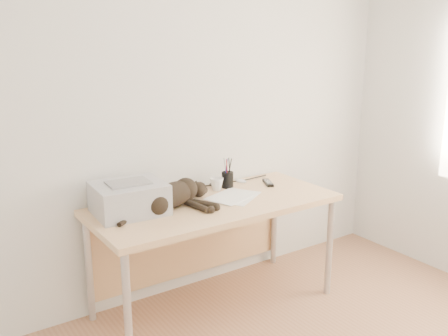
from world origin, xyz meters
TOP-DOWN VIEW (x-y plane):
  - wall_back at (0.00, 1.75)m, footprint 3.50×0.00m
  - desk at (0.00, 1.48)m, footprint 1.60×0.70m
  - printer at (-0.53, 1.51)m, footprint 0.43×0.37m
  - papers at (0.16, 1.40)m, footprint 0.42×0.36m
  - cat at (-0.30, 1.43)m, footprint 0.73×0.38m
  - mug at (0.15, 1.59)m, footprint 0.13×0.13m
  - pen_cup at (0.24, 1.60)m, footprint 0.08×0.08m
  - remote_grey at (-0.24, 1.64)m, footprint 0.11×0.19m
  - remote_black at (0.53, 1.51)m, footprint 0.11×0.17m
  - mouse at (0.40, 1.67)m, footprint 0.08×0.11m
  - cable_tangle at (0.00, 1.70)m, footprint 1.36×0.08m

SIDE VIEW (x-z plane):
  - desk at x=0.00m, z-range 0.24..0.98m
  - papers at x=0.16m, z-range 0.74..0.75m
  - cable_tangle at x=0.00m, z-range 0.74..0.75m
  - remote_black at x=0.53m, z-range 0.74..0.76m
  - remote_grey at x=-0.24m, z-range 0.74..0.76m
  - mouse at x=0.40m, z-range 0.74..0.77m
  - mug at x=0.15m, z-range 0.74..0.83m
  - pen_cup at x=0.24m, z-range 0.69..0.90m
  - cat at x=-0.30m, z-range 0.73..0.90m
  - printer at x=-0.53m, z-range 0.74..0.93m
  - wall_back at x=0.00m, z-range -0.45..3.05m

